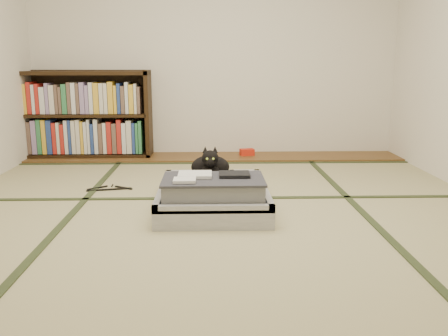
{
  "coord_description": "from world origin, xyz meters",
  "views": [
    {
      "loc": [
        -0.05,
        -3.08,
        1.01
      ],
      "look_at": [
        0.05,
        0.35,
        0.25
      ],
      "focal_mm": 38.0,
      "sensor_mm": 36.0,
      "label": 1
    }
  ],
  "objects": [
    {
      "name": "hanger",
      "position": [
        -0.88,
        0.69,
        0.01
      ],
      "size": [
        0.37,
        0.2,
        0.01
      ],
      "color": "black",
      "rests_on": "floor"
    },
    {
      "name": "floor",
      "position": [
        0.0,
        0.0,
        0.0
      ],
      "size": [
        4.5,
        4.5,
        0.0
      ],
      "primitive_type": "plane",
      "color": "tan",
      "rests_on": "ground"
    },
    {
      "name": "cat",
      "position": [
        -0.05,
        0.43,
        0.25
      ],
      "size": [
        0.34,
        0.34,
        0.27
      ],
      "color": "black",
      "rests_on": "suitcase"
    },
    {
      "name": "cable_coil",
      "position": [
        0.13,
        0.46,
        0.16
      ],
      "size": [
        0.1,
        0.1,
        0.03
      ],
      "color": "white",
      "rests_on": "suitcase"
    },
    {
      "name": "suitcase",
      "position": [
        -0.03,
        0.14,
        0.11
      ],
      "size": [
        0.76,
        1.01,
        0.3
      ],
      "color": "#B8B7BC",
      "rests_on": "floor"
    },
    {
      "name": "red_item",
      "position": [
        0.35,
        2.03,
        0.06
      ],
      "size": [
        0.17,
        0.12,
        0.07
      ],
      "primitive_type": "cube",
      "rotation": [
        0.0,
        0.0,
        0.22
      ],
      "color": "red",
      "rests_on": "wood_strip"
    },
    {
      "name": "wood_strip",
      "position": [
        0.0,
        2.0,
        0.01
      ],
      "size": [
        4.0,
        0.5,
        0.02
      ],
      "primitive_type": "cube",
      "color": "brown",
      "rests_on": "ground"
    },
    {
      "name": "tatami_borders",
      "position": [
        0.0,
        0.49,
        0.0
      ],
      "size": [
        4.0,
        4.5,
        0.01
      ],
      "color": "#2D381E",
      "rests_on": "ground"
    },
    {
      "name": "bookcase",
      "position": [
        -1.43,
        2.07,
        0.45
      ],
      "size": [
        1.47,
        0.34,
        0.94
      ],
      "color": "black",
      "rests_on": "wood_strip"
    }
  ]
}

